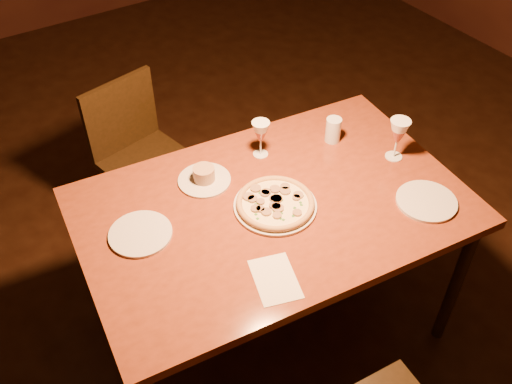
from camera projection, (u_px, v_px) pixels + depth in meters
floor at (261, 346)px, 2.53m from camera, size 7.00×7.00×0.00m
dining_table at (273, 217)px, 2.15m from camera, size 1.50×1.05×0.76m
chair_far at (140, 152)px, 2.80m from camera, size 0.46×0.46×0.81m
pizza_plate at (275, 203)px, 2.08m from camera, size 0.31×0.31×0.03m
ramekin_saucer at (204, 177)px, 2.18m from camera, size 0.20×0.20×0.06m
wine_glass_far at (261, 139)px, 2.26m from camera, size 0.07×0.07×0.16m
wine_glass_right at (397, 139)px, 2.24m from camera, size 0.08×0.08×0.18m
water_tumbler at (333, 130)px, 2.35m from camera, size 0.06×0.06×0.11m
side_plate_left at (140, 234)px, 1.99m from camera, size 0.22×0.22×0.01m
side_plate_near at (426, 201)px, 2.11m from camera, size 0.22×0.22×0.01m
menu_card at (275, 279)px, 1.85m from camera, size 0.19×0.23×0.00m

